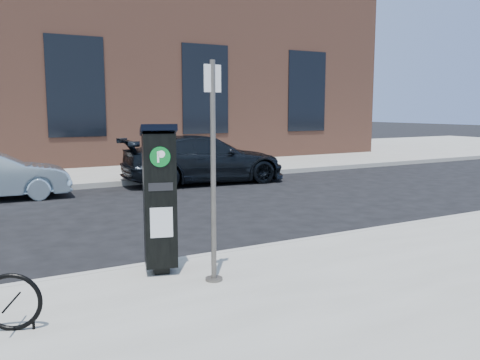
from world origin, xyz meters
TOP-DOWN VIEW (x-y plane):
  - ground at (0.00, 0.00)m, footprint 120.00×120.00m
  - sidewalk_far at (0.00, 14.00)m, footprint 60.00×12.00m
  - curb_near at (0.00, -0.02)m, footprint 60.00×0.12m
  - curb_far at (0.00, 8.02)m, footprint 60.00×0.12m
  - building at (-0.00, 17.00)m, footprint 28.00×10.05m
  - parking_kiosk at (-1.65, -0.48)m, footprint 0.52×0.49m
  - sign_pole at (-1.20, -1.08)m, footprint 0.23×0.21m
  - bike_rack at (-3.50, -1.40)m, footprint 0.54×0.26m
  - car_dark at (2.73, 7.40)m, footprint 5.14×2.50m

SIDE VIEW (x-z plane):
  - ground at x=0.00m, z-range 0.00..0.00m
  - sidewalk_far at x=0.00m, z-range 0.00..0.15m
  - curb_near at x=0.00m, z-range -0.01..0.15m
  - curb_far at x=0.00m, z-range -0.01..0.15m
  - bike_rack at x=-3.50m, z-range 0.14..0.71m
  - car_dark at x=2.73m, z-range 0.00..1.44m
  - parking_kiosk at x=-1.65m, z-range 0.17..2.08m
  - sign_pole at x=-1.20m, z-range 0.14..2.79m
  - building at x=0.00m, z-range 0.02..8.27m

